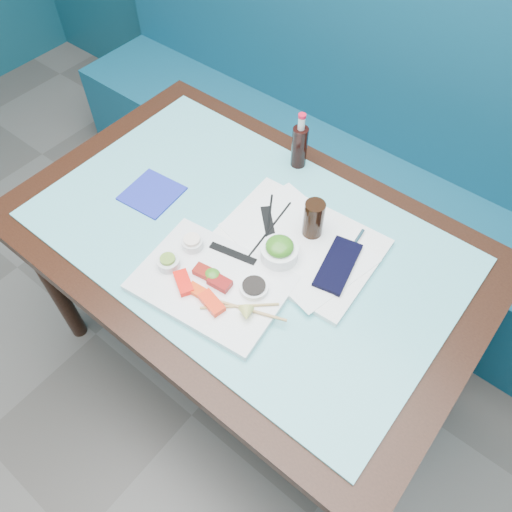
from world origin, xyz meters
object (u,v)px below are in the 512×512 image
Objects in this scene: serving_tray at (297,244)px; cola_bottle_body at (299,147)px; seaweed_bowl at (279,253)px; booth_bench at (370,175)px; blue_napkin at (152,193)px; sashimi_plate at (212,283)px; cola_glass at (314,219)px; dining_table at (245,254)px.

cola_bottle_body reaches higher than serving_tray.
seaweed_bowl is (-0.01, -0.07, 0.03)m from serving_tray.
booth_bench is 28.53× the size of seaweed_bowl.
sashimi_plate is at bearing -20.18° from blue_napkin.
serving_tray is at bearing 13.72° from blue_napkin.
serving_tray is (0.10, 0.25, -0.00)m from sashimi_plate.
cola_bottle_body is (-0.21, 0.23, -0.00)m from cola_glass.
seaweed_bowl is 0.74× the size of cola_bottle_body.
cola_glass is (0.15, 0.12, 0.17)m from dining_table.
sashimi_plate reaches higher than dining_table.
cola_glass is at bearing -46.97° from cola_bottle_body.
cola_bottle_body is (-0.19, 0.36, 0.03)m from seaweed_bowl.
serving_tray is 0.49m from blue_napkin.
cola_glass is (0.15, -0.72, 0.46)m from booth_bench.
dining_table is 3.54× the size of sashimi_plate.
cola_glass is (0.01, 0.05, 0.07)m from serving_tray.
booth_bench reaches higher than cola_bottle_body.
cola_glass is at bearing -77.97° from booth_bench.
blue_napkin is at bearing -160.58° from cola_glass.
blue_napkin is (-0.33, -0.89, 0.39)m from booth_bench.
blue_napkin is (-0.33, -0.05, 0.09)m from dining_table.
seaweed_bowl is at bearing 56.06° from sashimi_plate.
cola_bottle_body is at bearing -96.60° from booth_bench.
booth_bench is at bearing 83.40° from cola_bottle_body.
blue_napkin is at bearing -171.15° from dining_table.
serving_tray is 3.73× the size of cola_glass.
cola_bottle_body is (-0.20, 0.28, 0.06)m from serving_tray.
sashimi_plate is (0.04, -0.19, 0.10)m from dining_table.
booth_bench is 0.88m from serving_tray.
dining_table is at bearing -159.29° from serving_tray.
booth_bench reaches higher than dining_table.
dining_table is 11.74× the size of cola_glass.
serving_tray is 4.23× the size of seaweed_bowl.
cola_glass is at bearing 37.88° from dining_table.
sashimi_plate is at bearing -87.64° from booth_bench.
cola_bottle_body is at bearing 93.69° from sashimi_plate.
dining_table is at bearing 95.75° from sashimi_plate.
booth_bench is 1.03m from blue_napkin.
cola_glass is (0.02, 0.13, 0.04)m from seaweed_bowl.
cola_glass reaches higher than seaweed_bowl.
blue_napkin is (-0.48, -0.17, -0.07)m from cola_glass.
sashimi_plate is 0.89× the size of serving_tray.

